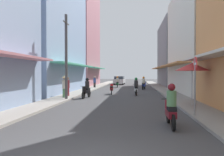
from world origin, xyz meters
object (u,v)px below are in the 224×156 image
object	(u,v)px
motorbike_red	(112,89)
parked_car	(119,80)
pedestrian_crossing	(95,82)
street_sign_no_entry	(195,78)
motorbike_maroon	(171,108)
utility_pole	(66,57)
motorbike_green	(117,82)
motorbike_blue	(144,84)
vendor_umbrella	(192,67)
motorbike_white	(136,87)
motorbike_black	(86,89)
pedestrian_foreground	(68,87)
pedestrian_far	(64,86)

from	to	relation	value
motorbike_red	parked_car	world-z (taller)	parked_car
pedestrian_crossing	street_sign_no_entry	distance (m)	21.03
motorbike_maroon	utility_pole	distance (m)	10.08
motorbike_green	motorbike_blue	bearing A→B (deg)	-48.24
motorbike_green	utility_pole	world-z (taller)	utility_pole
motorbike_maroon	parked_car	bearing A→B (deg)	97.13
utility_pole	pedestrian_crossing	bearing A→B (deg)	91.58
vendor_umbrella	utility_pole	xyz separation A→B (m)	(-8.14, 2.52, 0.84)
motorbike_white	pedestrian_crossing	distance (m)	10.73
motorbike_black	motorbike_red	bearing A→B (deg)	65.52
motorbike_green	motorbike_red	distance (m)	10.44
pedestrian_crossing	utility_pole	bearing A→B (deg)	-88.42
motorbike_green	motorbike_white	xyz separation A→B (m)	(2.52, -11.37, 0.00)
street_sign_no_entry	parked_car	bearing A→B (deg)	99.94
motorbike_green	motorbike_maroon	size ratio (longest dim) A/B	1.00
motorbike_maroon	motorbike_white	bearing A→B (deg)	95.65
motorbike_red	motorbike_green	bearing A→B (deg)	91.35
motorbike_maroon	utility_pole	size ratio (longest dim) A/B	0.29
motorbike_green	parked_car	xyz separation A→B (m)	(-0.32, 8.78, 0.04)
utility_pole	motorbike_green	bearing A→B (deg)	81.07
pedestrian_foreground	motorbike_white	bearing A→B (deg)	22.21
motorbike_blue	pedestrian_crossing	xyz separation A→B (m)	(-6.35, 1.83, 0.09)
motorbike_blue	pedestrian_foreground	world-z (taller)	pedestrian_foreground
motorbike_green	parked_car	distance (m)	8.78
motorbike_maroon	vendor_umbrella	distance (m)	5.66
motorbike_white	parked_car	world-z (taller)	motorbike_white
motorbike_green	pedestrian_foreground	distance (m)	13.96
pedestrian_crossing	pedestrian_far	world-z (taller)	pedestrian_far
vendor_umbrella	street_sign_no_entry	xyz separation A→B (m)	(-0.67, -3.28, -0.59)
vendor_umbrella	motorbike_red	bearing A→B (deg)	124.66
motorbike_maroon	pedestrian_foreground	bearing A→B (deg)	124.71
pedestrian_crossing	street_sign_no_entry	xyz separation A→B (m)	(7.86, -19.48, 0.93)
motorbike_maroon	pedestrian_foreground	world-z (taller)	pedestrian_foreground
motorbike_red	pedestrian_far	size ratio (longest dim) A/B	1.03
motorbike_black	parked_car	size ratio (longest dim) A/B	0.43
vendor_umbrella	utility_pole	distance (m)	8.57
motorbike_blue	pedestrian_far	world-z (taller)	pedestrian_far
motorbike_red	vendor_umbrella	xyz separation A→B (m)	(5.42, -7.85, 1.81)
vendor_umbrella	pedestrian_far	bearing A→B (deg)	158.46
motorbike_white	vendor_umbrella	bearing A→B (deg)	-65.51
motorbike_black	utility_pole	bearing A→B (deg)	-121.98
motorbike_green	pedestrian_foreground	world-z (taller)	pedestrian_foreground
motorbike_red	motorbike_maroon	bearing A→B (deg)	-75.00
motorbike_red	motorbike_white	bearing A→B (deg)	-22.29
motorbike_maroon	utility_pole	bearing A→B (deg)	129.18
motorbike_black	utility_pole	xyz separation A→B (m)	(-1.09, -1.75, 2.44)
motorbike_green	motorbike_maroon	world-z (taller)	same
parked_car	pedestrian_far	size ratio (longest dim) A/B	2.37
motorbike_maroon	motorbike_white	xyz separation A→B (m)	(-1.19, 11.98, 0.00)
motorbike_maroon	motorbike_white	world-z (taller)	same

